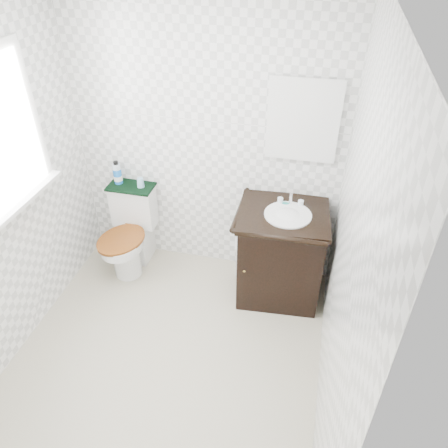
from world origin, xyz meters
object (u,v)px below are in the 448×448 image
at_px(mouthwash_bottle, 117,173).
at_px(trash_bin, 247,257).
at_px(toilet, 131,234).
at_px(cup, 141,182).
at_px(vanity, 281,252).

bearing_deg(mouthwash_bottle, trash_bin, -0.66).
distance_m(toilet, cup, 0.50).
bearing_deg(trash_bin, mouthwash_bottle, 179.34).
bearing_deg(trash_bin, toilet, -172.84).
height_order(vanity, trash_bin, vanity).
height_order(toilet, trash_bin, toilet).
height_order(toilet, mouthwash_bottle, mouthwash_bottle).
bearing_deg(trash_bin, vanity, -32.39).
height_order(vanity, mouthwash_bottle, mouthwash_bottle).
height_order(vanity, cup, vanity).
relative_size(toilet, trash_bin, 2.39).
bearing_deg(cup, toilet, -125.37).
bearing_deg(vanity, trash_bin, 147.61).
bearing_deg(vanity, mouthwash_bottle, 171.80).
xyz_separation_m(vanity, cup, (-1.25, 0.20, 0.37)).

